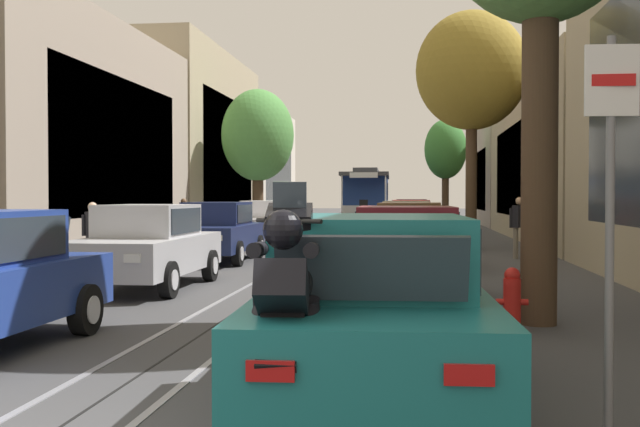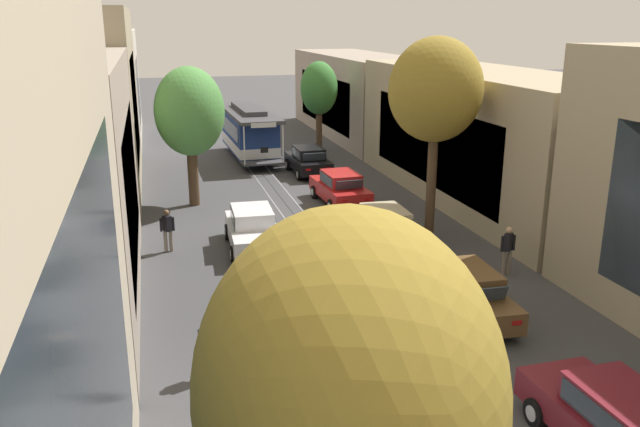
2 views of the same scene
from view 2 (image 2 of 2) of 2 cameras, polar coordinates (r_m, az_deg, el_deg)
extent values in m
plane|color=#424244|center=(26.36, -0.77, -2.09)|extent=(160.00, 160.00, 0.00)
cube|color=gray|center=(29.82, -3.54, 0.13)|extent=(0.08, 66.39, 0.01)
cube|color=gray|center=(30.03, -1.56, 0.28)|extent=(0.08, 66.39, 0.01)
cube|color=black|center=(29.92, -2.54, 0.20)|extent=(0.03, 66.39, 0.01)
cube|color=gray|center=(21.48, -21.63, 2.68)|extent=(4.01, 14.30, 7.43)
cube|color=#2D3842|center=(21.41, -16.27, 2.12)|extent=(0.04, 10.22, 4.46)
cube|color=tan|center=(35.70, -19.49, 9.38)|extent=(4.30, 14.30, 9.06)
cube|color=#2D3842|center=(35.65, -15.97, 8.94)|extent=(0.04, 10.22, 5.43)
cube|color=beige|center=(50.28, -18.64, 10.60)|extent=(5.02, 14.30, 7.81)
cube|color=#2D3842|center=(50.21, -15.73, 10.39)|extent=(0.04, 10.22, 4.69)
cube|color=tan|center=(32.50, 14.09, 6.66)|extent=(5.57, 19.16, 6.22)
cube|color=#2D3842|center=(31.33, 9.58, 5.99)|extent=(0.04, 13.62, 3.73)
cube|color=gray|center=(50.25, 3.29, 10.40)|extent=(5.38, 19.16, 6.03)
cube|color=#2D3842|center=(49.54, 0.30, 9.98)|extent=(0.04, 13.62, 3.62)
cube|color=#B7B7BC|center=(13.86, 3.25, -17.74)|extent=(1.80, 4.30, 0.66)
cube|color=#B7B7BC|center=(13.63, 3.09, -15.21)|extent=(1.48, 2.06, 0.60)
cube|color=#2D3842|center=(12.98, 4.27, -17.16)|extent=(1.33, 0.22, 0.47)
cube|color=#2D3842|center=(14.62, 1.65, -12.92)|extent=(1.30, 0.20, 0.45)
cube|color=#2D3842|center=(13.85, 6.14, -14.73)|extent=(0.03, 1.81, 0.47)
cube|color=#2D3842|center=(13.46, -0.06, -15.66)|extent=(0.03, 1.81, 0.47)
cube|color=#B21414|center=(15.70, 2.77, -12.84)|extent=(0.28, 0.04, 0.12)
cube|color=#B21414|center=(15.44, -1.30, -13.37)|extent=(0.28, 0.04, 0.12)
cylinder|color=black|center=(15.34, 4.90, -15.52)|extent=(0.20, 0.64, 0.64)
cylinder|color=silver|center=(15.37, 5.30, -15.46)|extent=(0.02, 0.35, 0.35)
cylinder|color=black|center=(14.92, -1.77, -16.49)|extent=(0.20, 0.64, 0.64)
cylinder|color=silver|center=(14.90, -2.20, -16.54)|extent=(0.02, 0.35, 0.35)
cube|color=#19234C|center=(18.79, -2.85, -7.97)|extent=(1.84, 4.32, 0.66)
cube|color=#19234C|center=(18.67, -2.98, -6.03)|extent=(1.49, 2.08, 0.60)
cube|color=#2D3842|center=(17.92, -2.40, -7.09)|extent=(1.33, 0.23, 0.47)
cube|color=#2D3842|center=(19.75, -3.71, -4.80)|extent=(1.30, 0.21, 0.45)
cube|color=#2D3842|center=(18.82, -0.74, -5.81)|extent=(0.05, 1.81, 0.47)
cube|color=#2D3842|center=(18.54, -5.25, -6.25)|extent=(0.05, 1.81, 0.47)
cube|color=white|center=(16.98, 0.62, -10.41)|extent=(0.28, 0.04, 0.14)
cube|color=#B21414|center=(20.80, -2.63, -5.16)|extent=(0.28, 0.04, 0.12)
cube|color=white|center=(16.74, -3.13, -10.85)|extent=(0.28, 0.04, 0.14)
cube|color=#B21414|center=(20.60, -5.68, -5.45)|extent=(0.28, 0.04, 0.12)
cylinder|color=black|center=(17.96, 0.89, -10.34)|extent=(0.21, 0.64, 0.64)
cylinder|color=silver|center=(17.99, 1.23, -10.30)|extent=(0.02, 0.35, 0.35)
cylinder|color=black|center=(17.60, -4.73, -10.99)|extent=(0.21, 0.64, 0.64)
cylinder|color=silver|center=(17.59, -5.09, -11.03)|extent=(0.02, 0.35, 0.35)
cylinder|color=black|center=(20.29, -1.21, -7.04)|extent=(0.21, 0.64, 0.64)
cylinder|color=silver|center=(20.31, -0.91, -7.01)|extent=(0.02, 0.35, 0.35)
cylinder|color=black|center=(19.97, -6.16, -7.53)|extent=(0.21, 0.64, 0.64)
cylinder|color=silver|center=(19.96, -6.47, -7.56)|extent=(0.02, 0.35, 0.35)
cube|color=silver|center=(24.95, -5.91, -1.71)|extent=(1.98, 4.37, 0.66)
cube|color=silver|center=(24.90, -6.00, -0.23)|extent=(1.56, 2.12, 0.60)
cube|color=#2D3842|center=(24.11, -5.77, -0.84)|extent=(1.34, 0.28, 0.47)
cube|color=#2D3842|center=(26.03, -6.29, 0.47)|extent=(1.30, 0.25, 0.45)
cube|color=#2D3842|center=(24.98, -4.29, -0.12)|extent=(0.11, 1.81, 0.47)
cube|color=#2D3842|center=(24.83, -7.71, -0.33)|extent=(0.11, 1.81, 0.47)
cube|color=white|center=(22.95, -3.92, -3.05)|extent=(0.28, 0.05, 0.14)
cube|color=#B21414|center=(27.02, -5.27, -0.02)|extent=(0.28, 0.05, 0.12)
cube|color=white|center=(22.83, -6.69, -3.24)|extent=(0.28, 0.05, 0.14)
cube|color=#B21414|center=(26.92, -7.63, -0.17)|extent=(0.28, 0.05, 0.12)
cylinder|color=black|center=(23.91, -3.42, -3.31)|extent=(0.23, 0.65, 0.64)
cylinder|color=silver|center=(23.93, -3.16, -3.29)|extent=(0.03, 0.35, 0.35)
cylinder|color=black|center=(23.73, -7.63, -3.59)|extent=(0.23, 0.65, 0.64)
cylinder|color=silver|center=(23.72, -7.90, -3.61)|extent=(0.03, 0.35, 0.35)
cylinder|color=black|center=(26.41, -4.33, -1.37)|extent=(0.23, 0.65, 0.64)
cylinder|color=silver|center=(26.42, -4.09, -1.36)|extent=(0.03, 0.35, 0.35)
cylinder|color=black|center=(26.24, -8.14, -1.62)|extent=(0.23, 0.65, 0.64)
cylinder|color=silver|center=(26.23, -8.37, -1.63)|extent=(0.03, 0.35, 0.35)
cube|color=maroon|center=(14.41, 25.17, -15.05)|extent=(1.53, 2.10, 0.60)
cube|color=#2D3842|center=(14.95, 23.04, -13.65)|extent=(1.34, 0.25, 0.47)
cube|color=#2D3842|center=(13.97, 22.76, -15.78)|extent=(0.07, 1.81, 0.47)
cube|color=white|center=(15.90, 17.86, -13.30)|extent=(0.28, 0.05, 0.14)
cube|color=white|center=(16.50, 21.17, -12.49)|extent=(0.28, 0.05, 0.14)
cylinder|color=black|center=(15.38, 18.42, -16.32)|extent=(0.22, 0.64, 0.64)
cylinder|color=silver|center=(15.32, 18.07, -16.42)|extent=(0.03, 0.35, 0.35)
cylinder|color=black|center=(16.34, 23.71, -14.82)|extent=(0.22, 0.64, 0.64)
cylinder|color=silver|center=(16.41, 24.02, -14.73)|extent=(0.03, 0.35, 0.35)
cube|color=brown|center=(19.75, 12.49, -7.09)|extent=(1.96, 4.37, 0.66)
cube|color=brown|center=(19.39, 12.79, -5.56)|extent=(1.55, 2.12, 0.60)
cube|color=#2D3842|center=(20.10, 11.78, -4.74)|extent=(1.34, 0.27, 0.47)
cube|color=#2D3842|center=(18.42, 14.33, -6.95)|extent=(1.30, 0.25, 0.45)
cube|color=#2D3842|center=(19.09, 10.74, -5.78)|extent=(0.10, 1.81, 0.47)
cube|color=#2D3842|center=(19.70, 14.77, -5.33)|extent=(0.10, 1.81, 0.47)
cube|color=white|center=(21.33, 8.73, -4.77)|extent=(0.28, 0.05, 0.14)
cube|color=#B21414|center=(17.73, 13.77, -9.69)|extent=(0.28, 0.05, 0.12)
cube|color=white|center=(21.75, 11.48, -4.50)|extent=(0.28, 0.05, 0.14)
cube|color=#B21414|center=(18.22, 16.97, -9.20)|extent=(0.28, 0.05, 0.12)
cylinder|color=black|center=(20.67, 8.66, -6.77)|extent=(0.22, 0.65, 0.64)
cylinder|color=silver|center=(20.64, 8.37, -6.80)|extent=(0.03, 0.35, 0.35)
cylinder|color=black|center=(21.34, 13.10, -6.26)|extent=(0.22, 0.65, 0.64)
cylinder|color=silver|center=(21.39, 13.37, -6.23)|extent=(0.03, 0.35, 0.35)
cylinder|color=black|center=(18.45, 11.64, -9.93)|extent=(0.22, 0.65, 0.64)
cylinder|color=silver|center=(18.41, 11.32, -9.98)|extent=(0.03, 0.35, 0.35)
cylinder|color=black|center=(19.20, 16.51, -9.22)|extent=(0.22, 0.65, 0.64)
cylinder|color=silver|center=(19.25, 16.80, -9.17)|extent=(0.03, 0.35, 0.35)
cube|color=#C1B28E|center=(25.21, 5.62, -1.50)|extent=(1.91, 4.35, 0.66)
cube|color=#C1B28E|center=(24.88, 5.77, -0.23)|extent=(1.53, 2.10, 0.60)
cube|color=#2D3842|center=(25.65, 5.17, 0.26)|extent=(1.34, 0.26, 0.47)
cube|color=#2D3842|center=(23.83, 6.68, -1.08)|extent=(1.30, 0.23, 0.45)
cube|color=#2D3842|center=(24.66, 4.13, -0.35)|extent=(0.08, 1.81, 0.47)
cube|color=#2D3842|center=(25.13, 7.39, -0.12)|extent=(0.08, 1.81, 0.47)
cube|color=white|center=(26.98, 3.04, 0.00)|extent=(0.28, 0.05, 0.14)
cube|color=#B21414|center=(23.07, 6.02, -3.00)|extent=(0.28, 0.05, 0.12)
cube|color=white|center=(27.30, 5.29, 0.15)|extent=(0.28, 0.05, 0.14)
cube|color=#B21414|center=(23.45, 8.61, -2.77)|extent=(0.28, 0.05, 0.12)
cylinder|color=black|center=(26.26, 2.85, -1.45)|extent=(0.22, 0.64, 0.64)
cylinder|color=silver|center=(26.23, 2.62, -1.46)|extent=(0.03, 0.35, 0.35)
cylinder|color=black|center=(26.78, 6.48, -1.17)|extent=(0.22, 0.64, 0.64)
cylinder|color=silver|center=(26.82, 6.70, -1.16)|extent=(0.03, 0.35, 0.35)
cylinder|color=black|center=(23.85, 4.61, -3.38)|extent=(0.22, 0.64, 0.64)
cylinder|color=silver|center=(23.82, 4.36, -3.40)|extent=(0.03, 0.35, 0.35)
cylinder|color=black|center=(24.43, 8.56, -3.03)|extent=(0.22, 0.64, 0.64)
cylinder|color=silver|center=(24.47, 8.80, -3.01)|extent=(0.03, 0.35, 0.35)
cube|color=red|center=(30.98, 1.76, 2.03)|extent=(1.99, 4.38, 0.66)
cube|color=red|center=(30.69, 1.86, 3.10)|extent=(1.57, 2.13, 0.60)
cube|color=#2D3842|center=(31.46, 1.36, 3.40)|extent=(1.34, 0.28, 0.47)
cube|color=#2D3842|center=(29.61, 2.61, 2.54)|extent=(1.30, 0.26, 0.45)
cube|color=#2D3842|center=(30.46, 0.53, 3.00)|extent=(0.11, 1.81, 0.47)
cube|color=#2D3842|center=(30.94, 3.17, 3.19)|extent=(0.11, 1.81, 0.47)
cube|color=white|center=(32.78, -0.39, 3.03)|extent=(0.28, 0.05, 0.14)
cube|color=#B21414|center=(28.81, 2.11, 1.10)|extent=(0.28, 0.05, 0.12)
cube|color=white|center=(33.11, 1.46, 3.17)|extent=(0.28, 0.05, 0.14)
cube|color=#B21414|center=(29.18, 4.18, 1.27)|extent=(0.28, 0.05, 0.12)
cylinder|color=black|center=(32.03, -0.51, 1.91)|extent=(0.23, 0.65, 0.64)
cylinder|color=silver|center=(32.00, -0.70, 1.90)|extent=(0.04, 0.35, 0.35)
cylinder|color=black|center=(32.56, 2.46, 2.14)|extent=(0.23, 0.65, 0.64)
cylinder|color=silver|center=(32.60, 2.64, 2.16)|extent=(0.04, 0.35, 0.35)
cylinder|color=black|center=(29.58, 0.98, 0.66)|extent=(0.23, 0.65, 0.64)
cylinder|color=silver|center=(29.54, 0.78, 0.64)|extent=(0.04, 0.35, 0.35)
cylinder|color=black|center=(30.15, 4.16, 0.93)|extent=(0.23, 0.65, 0.64)
cylinder|color=silver|center=(30.19, 4.35, 0.95)|extent=(0.04, 0.35, 0.35)
cube|color=black|center=(37.12, -1.05, 4.49)|extent=(1.89, 4.34, 0.66)
cube|color=black|center=(36.85, -1.00, 5.40)|extent=(1.52, 2.10, 0.60)
cube|color=#2D3842|center=(37.65, -1.33, 5.61)|extent=(1.34, 0.25, 0.47)
cube|color=#2D3842|center=(35.73, -0.51, 5.01)|extent=(1.30, 0.23, 0.45)
cube|color=#2D3842|center=(36.67, -2.13, 5.34)|extent=(0.07, 1.81, 0.47)
cube|color=#2D3842|center=(37.04, 0.12, 5.46)|extent=(0.07, 1.81, 0.47)
cube|color=white|center=(39.02, -2.67, 5.22)|extent=(0.28, 0.05, 0.14)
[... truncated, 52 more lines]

